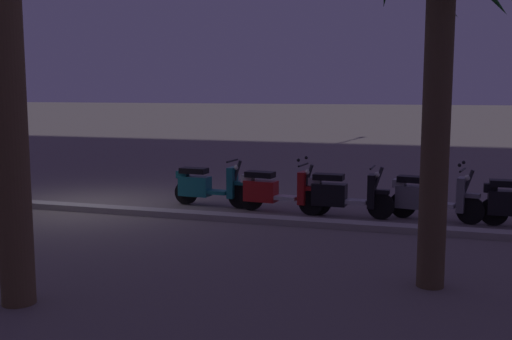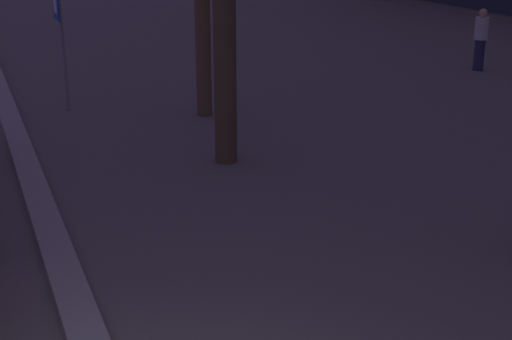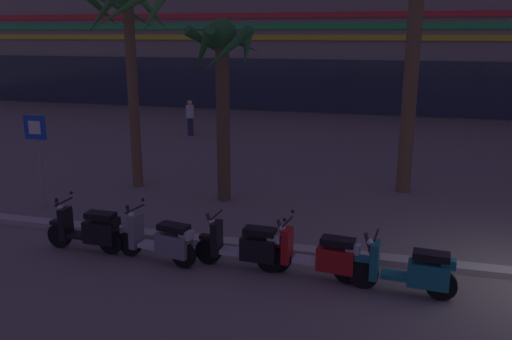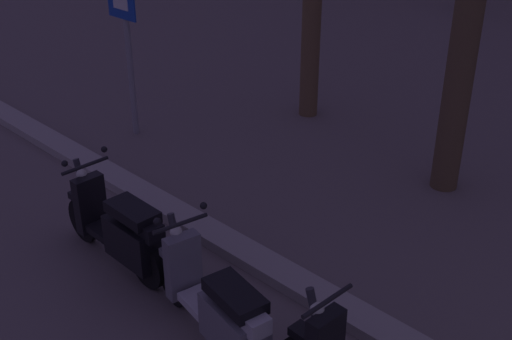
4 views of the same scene
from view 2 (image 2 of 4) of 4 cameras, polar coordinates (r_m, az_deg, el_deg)
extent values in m
cylinder|color=#939399|center=(15.05, -14.83, 8.98)|extent=(0.09, 0.09, 2.40)
cube|color=#1947B7|center=(14.92, -15.35, 12.35)|extent=(0.60, 0.04, 0.60)
cube|color=white|center=(14.91, -15.41, 12.34)|extent=(0.33, 0.02, 0.33)
cylinder|color=brown|center=(11.21, -2.48, 11.26)|extent=(0.35, 0.35, 4.34)
cylinder|color=#2D3351|center=(19.47, 17.00, 8.58)|extent=(0.26, 0.26, 0.78)
cylinder|color=silver|center=(19.37, 17.19, 10.50)|extent=(0.34, 0.34, 0.55)
sphere|color=tan|center=(19.32, 17.30, 11.62)|extent=(0.21, 0.21, 0.21)
camera|label=1|loc=(15.71, 26.17, 12.92)|focal=42.32mm
camera|label=3|loc=(10.98, -80.78, 6.78)|focal=37.17mm
camera|label=4|loc=(7.64, -52.28, 16.52)|focal=46.83mm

